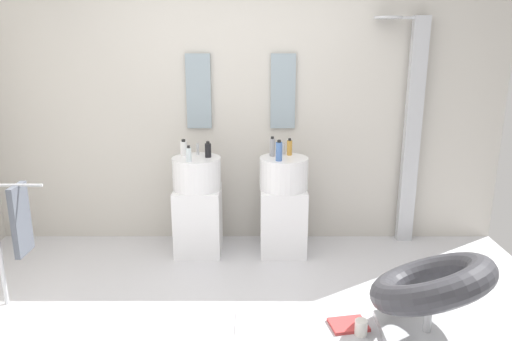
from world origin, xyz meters
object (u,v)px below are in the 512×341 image
object	(u,v)px
coffee_mug	(359,327)
soap_bottle_clear	(187,154)
soap_bottle_blue	(277,151)
pedestal_sink_left	(196,205)
pedestal_sink_right	(281,205)
lounge_chair	(429,290)
towel_rack	(15,223)
soap_bottle_black	(206,150)
soap_bottle_grey	(270,147)
magazine_red	(347,324)
soap_bottle_amber	(287,147)
soap_bottle_white	(182,148)
shower_column	(409,128)

from	to	relation	value
coffee_mug	soap_bottle_clear	distance (m)	1.91
coffee_mug	soap_bottle_blue	bearing A→B (deg)	112.28
pedestal_sink_left	pedestal_sink_right	distance (m)	0.75
pedestal_sink_right	lounge_chair	distance (m)	1.58
towel_rack	pedestal_sink_left	bearing A→B (deg)	38.20
lounge_chair	soap_bottle_black	bearing A→B (deg)	138.10
pedestal_sink_left	soap_bottle_clear	world-z (taller)	soap_bottle_clear
lounge_chair	soap_bottle_clear	distance (m)	2.12
pedestal_sink_left	soap_bottle_grey	size ratio (longest dim) A/B	5.62
pedestal_sink_left	towel_rack	bearing A→B (deg)	-141.80
pedestal_sink_right	towel_rack	distance (m)	2.11
magazine_red	soap_bottle_amber	world-z (taller)	soap_bottle_amber
soap_bottle_blue	soap_bottle_black	bearing A→B (deg)	168.37
soap_bottle_clear	soap_bottle_white	distance (m)	0.22
shower_column	pedestal_sink_left	bearing A→B (deg)	-171.87
pedestal_sink_left	coffee_mug	xyz separation A→B (m)	(1.19, -1.29, -0.38)
soap_bottle_white	soap_bottle_amber	bearing A→B (deg)	1.00
lounge_chair	soap_bottle_grey	xyz separation A→B (m)	(-0.95, 1.39, 0.60)
pedestal_sink_right	soap_bottle_clear	bearing A→B (deg)	-170.88
shower_column	lounge_chair	distance (m)	1.79
shower_column	soap_bottle_white	distance (m)	2.04
lounge_chair	magazine_red	world-z (taller)	lounge_chair
shower_column	soap_bottle_clear	bearing A→B (deg)	-168.41
pedestal_sink_left	lounge_chair	distance (m)	2.08
soap_bottle_white	shower_column	bearing A→B (deg)	5.47
shower_column	soap_bottle_grey	size ratio (longest dim) A/B	11.85
magazine_red	soap_bottle_grey	world-z (taller)	soap_bottle_grey
shower_column	magazine_red	world-z (taller)	shower_column
shower_column	coffee_mug	size ratio (longest dim) A/B	20.07
soap_bottle_grey	pedestal_sink_left	bearing A→B (deg)	-174.90
shower_column	soap_bottle_white	world-z (taller)	shower_column
shower_column	pedestal_sink_right	bearing A→B (deg)	-166.72
magazine_red	lounge_chair	bearing A→B (deg)	-25.83
lounge_chair	towel_rack	distance (m)	2.79
coffee_mug	soap_bottle_grey	bearing A→B (deg)	111.64
shower_column	coffee_mug	distance (m)	2.00
shower_column	soap_bottle_clear	world-z (taller)	shower_column
towel_rack	soap_bottle_amber	world-z (taller)	soap_bottle_amber
soap_bottle_white	soap_bottle_blue	bearing A→B (deg)	-12.78
soap_bottle_blue	soap_bottle_clear	bearing A→B (deg)	-178.40
lounge_chair	soap_bottle_blue	distance (m)	1.63
soap_bottle_grey	soap_bottle_black	bearing A→B (deg)	-175.72
pedestal_sink_right	soap_bottle_clear	size ratio (longest dim) A/B	7.24
pedestal_sink_left	coffee_mug	size ratio (longest dim) A/B	9.52
lounge_chair	soap_bottle_clear	bearing A→B (deg)	143.90
soap_bottle_white	soap_bottle_grey	bearing A→B (deg)	-1.53
towel_rack	coffee_mug	size ratio (longest dim) A/B	9.30
pedestal_sink_left	soap_bottle_amber	distance (m)	0.95
soap_bottle_white	pedestal_sink_right	bearing A→B (deg)	-5.18
shower_column	lounge_chair	world-z (taller)	shower_column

